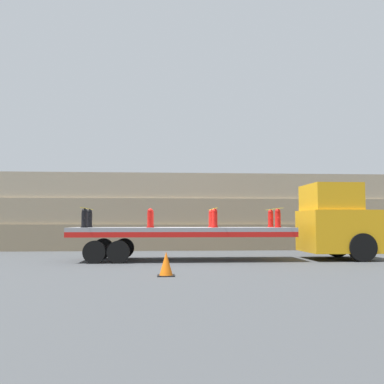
{
  "coord_description": "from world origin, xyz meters",
  "views": [
    {
      "loc": [
        -0.77,
        -17.42,
        1.51
      ],
      "look_at": [
        0.41,
        0.0,
        2.77
      ],
      "focal_mm": 40.0,
      "sensor_mm": 36.0,
      "label": 1
    }
  ],
  "objects": [
    {
      "name": "cargo_strap_rear",
      "position": [
        -3.82,
        0.0,
        2.08
      ],
      "size": [
        0.05,
        2.79,
        0.01
      ],
      "color": "yellow",
      "rests_on": "fire_hydrant_black_near_0"
    },
    {
      "name": "fire_hydrant_black_far_0",
      "position": [
        -3.82,
        0.57,
        1.69
      ],
      "size": [
        0.28,
        0.45,
        0.75
      ],
      "color": "black",
      "rests_on": "flatbed_trailer"
    },
    {
      "name": "fire_hydrant_red_near_3",
      "position": [
        3.82,
        -0.57,
        1.69
      ],
      "size": [
        0.28,
        0.45,
        0.75
      ],
      "color": "red",
      "rests_on": "flatbed_trailer"
    },
    {
      "name": "fire_hydrant_red_far_2",
      "position": [
        1.27,
        0.57,
        1.69
      ],
      "size": [
        0.28,
        0.45,
        0.75
      ],
      "color": "red",
      "rests_on": "flatbed_trailer"
    },
    {
      "name": "traffic_cone",
      "position": [
        -0.68,
        -5.13,
        0.34
      ],
      "size": [
        0.49,
        0.49,
        0.69
      ],
      "color": "black",
      "rests_on": "ground_plane"
    },
    {
      "name": "fire_hydrant_red_far_1",
      "position": [
        -1.27,
        0.57,
        1.69
      ],
      "size": [
        0.28,
        0.45,
        0.75
      ],
      "color": "red",
      "rests_on": "flatbed_trailer"
    },
    {
      "name": "ground_plane",
      "position": [
        0.0,
        0.0,
        0.0
      ],
      "size": [
        120.0,
        120.0,
        0.0
      ],
      "primitive_type": "plane",
      "color": "#3F4244"
    },
    {
      "name": "fire_hydrant_red_far_3",
      "position": [
        3.82,
        0.57,
        1.69
      ],
      "size": [
        0.28,
        0.45,
        0.75
      ],
      "color": "red",
      "rests_on": "flatbed_trailer"
    },
    {
      "name": "cargo_strap_middle",
      "position": [
        1.27,
        0.0,
        2.08
      ],
      "size": [
        0.05,
        2.79,
        0.01
      ],
      "color": "yellow",
      "rests_on": "fire_hydrant_red_near_2"
    },
    {
      "name": "fire_hydrant_red_near_2",
      "position": [
        1.27,
        -0.57,
        1.69
      ],
      "size": [
        0.28,
        0.45,
        0.75
      ],
      "color": "red",
      "rests_on": "flatbed_trailer"
    },
    {
      "name": "rock_cliff",
      "position": [
        0.0,
        7.42,
        2.14
      ],
      "size": [
        60.0,
        3.3,
        4.27
      ],
      "color": "#84755B",
      "rests_on": "ground_plane"
    },
    {
      "name": "fire_hydrant_red_near_1",
      "position": [
        -1.27,
        -0.57,
        1.69
      ],
      "size": [
        0.28,
        0.45,
        0.75
      ],
      "color": "red",
      "rests_on": "flatbed_trailer"
    },
    {
      "name": "fire_hydrant_black_near_0",
      "position": [
        -3.82,
        -0.57,
        1.69
      ],
      "size": [
        0.28,
        0.45,
        0.75
      ],
      "color": "black",
      "rests_on": "flatbed_trailer"
    },
    {
      "name": "cargo_strap_front",
      "position": [
        3.82,
        0.0,
        2.08
      ],
      "size": [
        0.05,
        2.79,
        0.01
      ],
      "color": "yellow",
      "rests_on": "fire_hydrant_red_near_3"
    },
    {
      "name": "flatbed_trailer",
      "position": [
        -0.51,
        0.0,
        1.09
      ],
      "size": [
        8.84,
        2.68,
        1.32
      ],
      "color": "gray",
      "rests_on": "ground_plane"
    },
    {
      "name": "truck_cab",
      "position": [
        6.52,
        0.0,
        1.53
      ],
      "size": [
        2.74,
        2.71,
        3.11
      ],
      "color": "orange",
      "rests_on": "ground_plane"
    }
  ]
}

